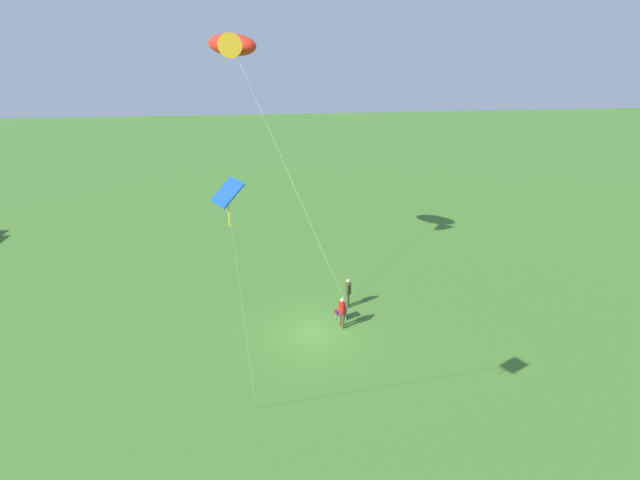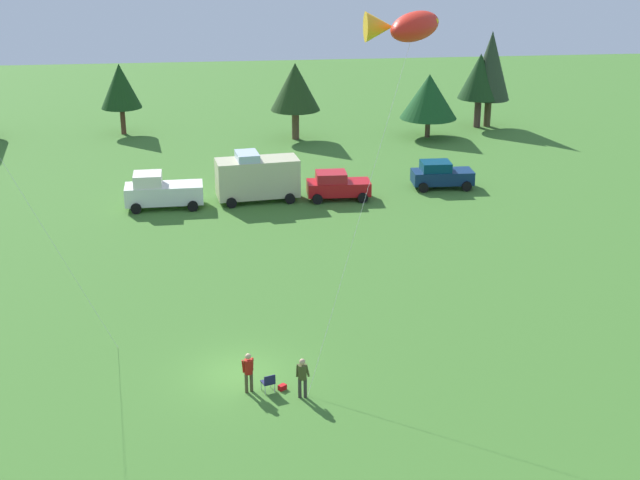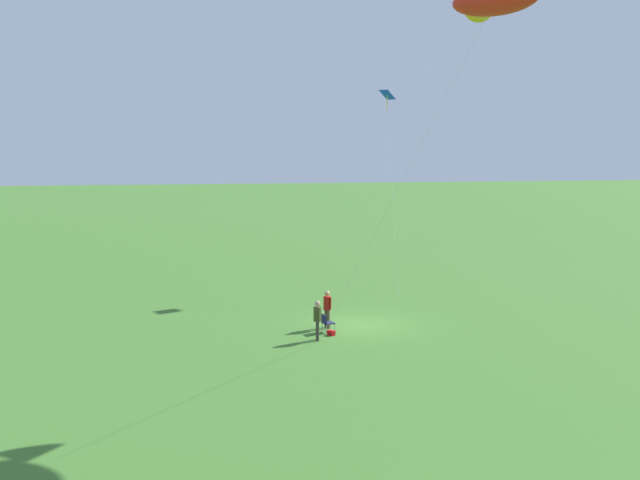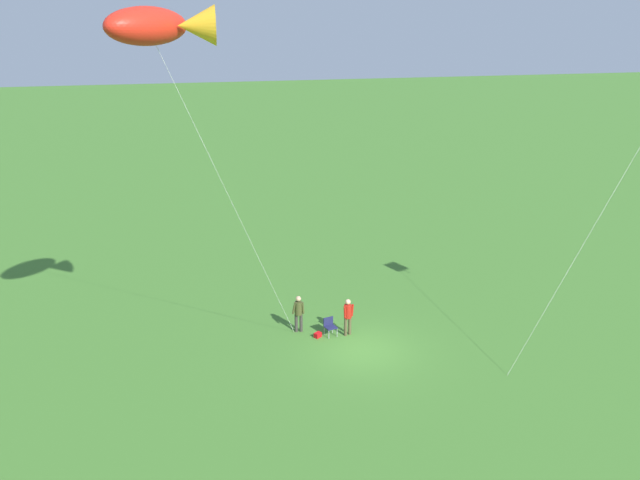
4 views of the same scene
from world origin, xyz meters
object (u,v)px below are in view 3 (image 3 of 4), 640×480
at_px(person_kite_flyer, 318,317).
at_px(backpack_on_grass, 331,333).
at_px(person_spectator, 327,306).
at_px(kite_large_fish, 492,1).
at_px(kite_diamond_blue, 388,103).
at_px(folding_chair, 327,322).

xyz_separation_m(person_kite_flyer, backpack_on_grass, (-0.77, 0.69, -0.91)).
height_order(person_spectator, kite_large_fish, kite_large_fish).
bearing_deg(kite_large_fish, person_spectator, -143.87).
relative_size(kite_large_fish, kite_diamond_blue, 1.32).
bearing_deg(person_spectator, kite_diamond_blue, 44.49).
bearing_deg(backpack_on_grass, person_kite_flyer, -42.11).
xyz_separation_m(person_spectator, kite_diamond_blue, (-10.40, 4.66, 9.26)).
bearing_deg(person_spectator, kite_large_fish, -75.24).
height_order(backpack_on_grass, kite_large_fish, kite_large_fish).
distance_m(folding_chair, backpack_on_grass, 0.69).
bearing_deg(backpack_on_grass, person_spectator, -179.37).
height_order(person_kite_flyer, person_spectator, same).
xyz_separation_m(person_spectator, backpack_on_grass, (1.35, 0.01, -0.91)).
height_order(person_kite_flyer, kite_large_fish, kite_large_fish).
xyz_separation_m(folding_chair, kite_diamond_blue, (-11.20, 4.79, 9.79)).
bearing_deg(folding_chair, kite_diamond_blue, 47.56).
xyz_separation_m(folding_chair, person_spectator, (-0.80, 0.13, 0.53)).
distance_m(kite_large_fish, kite_diamond_blue, 17.86).
bearing_deg(folding_chair, person_spectator, 61.78).
distance_m(person_spectator, kite_large_fish, 15.53).
distance_m(backpack_on_grass, kite_diamond_blue, 16.22).
relative_size(person_kite_flyer, backpack_on_grass, 5.44).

